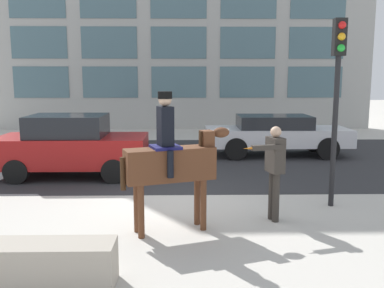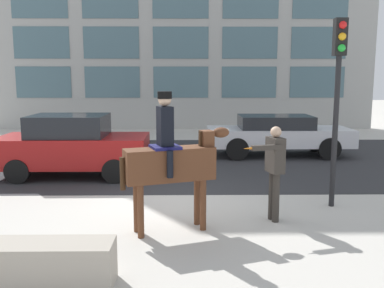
{
  "view_description": "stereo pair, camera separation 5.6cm",
  "coord_description": "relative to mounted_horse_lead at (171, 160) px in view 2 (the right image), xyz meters",
  "views": [
    {
      "loc": [
        0.21,
        -8.89,
        2.66
      ],
      "look_at": [
        0.37,
        -1.05,
        1.42
      ],
      "focal_mm": 40.0,
      "sensor_mm": 36.0,
      "label": 1
    },
    {
      "loc": [
        0.27,
        -8.89,
        2.66
      ],
      "look_at": [
        0.37,
        -1.05,
        1.42
      ],
      "focal_mm": 40.0,
      "sensor_mm": 36.0,
      "label": 2
    }
  ],
  "objects": [
    {
      "name": "mounted_horse_lead",
      "position": [
        0.0,
        0.0,
        0.0
      ],
      "size": [
        1.88,
        0.91,
        2.42
      ],
      "rotation": [
        0.0,
        0.0,
        0.33
      ],
      "color": "#59331E",
      "rests_on": "ground_plane"
    },
    {
      "name": "street_car_near_lane",
      "position": [
        -2.79,
        4.18,
        -0.41
      ],
      "size": [
        3.93,
        1.83,
        1.65
      ],
      "color": "maroon",
      "rests_on": "ground_plane"
    },
    {
      "name": "street_car_far_lane",
      "position": [
        3.35,
        7.12,
        -0.5
      ],
      "size": [
        4.79,
        1.79,
        1.37
      ],
      "color": "silver",
      "rests_on": "ground_plane"
    },
    {
      "name": "traffic_light",
      "position": [
        3.27,
        1.37,
        1.3
      ],
      "size": [
        0.24,
        0.29,
        3.78
      ],
      "color": "black",
      "rests_on": "ground_plane"
    },
    {
      "name": "pedestrian_bystander",
      "position": [
        1.87,
        0.5,
        -0.2
      ],
      "size": [
        0.8,
        0.6,
        1.77
      ],
      "rotation": [
        0.0,
        0.0,
        -2.88
      ],
      "color": "#332D28",
      "rests_on": "ground_plane"
    },
    {
      "name": "planter_ledge",
      "position": [
        -2.06,
        -1.98,
        -0.96
      ],
      "size": [
        2.77,
        0.56,
        0.58
      ],
      "color": "#ADA393",
      "rests_on": "ground_plane"
    },
    {
      "name": "ground_plane",
      "position": [
        -0.01,
        1.74,
        -1.25
      ],
      "size": [
        80.0,
        80.0,
        0.0
      ],
      "primitive_type": "plane",
      "color": "beige"
    },
    {
      "name": "road_surface",
      "position": [
        -0.01,
        6.49,
        -1.24
      ],
      "size": [
        19.56,
        8.5,
        0.01
      ],
      "color": "#2D2D30",
      "rests_on": "ground_plane"
    }
  ]
}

